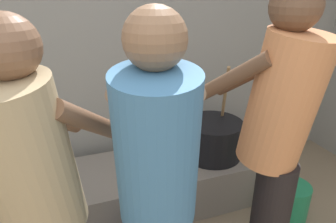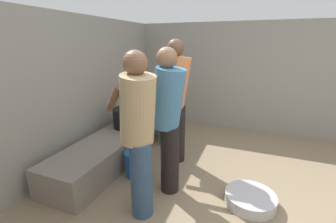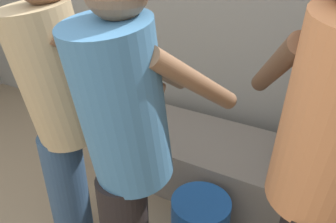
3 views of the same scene
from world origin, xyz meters
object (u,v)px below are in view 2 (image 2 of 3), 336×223
(cook_in_orange_shirt, at_px, (176,95))
(cook_in_blue_shirt, at_px, (167,114))
(cook_in_tan_shirt, at_px, (138,128))
(bucket_blue_plastic, at_px, (138,163))
(cooking_pot_main, at_px, (128,117))
(metal_mixing_bowl, at_px, (250,199))
(bucket_green_plastic, at_px, (168,134))

(cook_in_orange_shirt, bearing_deg, cook_in_blue_shirt, -167.43)
(cook_in_orange_shirt, distance_m, cook_in_tan_shirt, 1.08)
(cook_in_tan_shirt, xyz_separation_m, bucket_blue_plastic, (0.57, 0.34, -0.72))
(bucket_blue_plastic, bearing_deg, cook_in_blue_shirt, -107.12)
(cooking_pot_main, distance_m, bucket_blue_plastic, 0.85)
(cooking_pot_main, xyz_separation_m, bucket_blue_plastic, (-0.61, -0.49, -0.35))
(bucket_blue_plastic, height_order, metal_mixing_bowl, bucket_blue_plastic)
(cook_in_blue_shirt, distance_m, bucket_blue_plastic, 0.86)
(bucket_green_plastic, height_order, bucket_blue_plastic, bucket_blue_plastic)
(bucket_green_plastic, xyz_separation_m, metal_mixing_bowl, (-1.06, -1.32, -0.09))
(cook_in_tan_shirt, bearing_deg, cook_in_blue_shirt, -13.73)
(cook_in_orange_shirt, height_order, bucket_green_plastic, cook_in_orange_shirt)
(cook_in_orange_shirt, height_order, cook_in_blue_shirt, cook_in_orange_shirt)
(bucket_blue_plastic, bearing_deg, cook_in_orange_shirt, -29.93)
(cook_in_tan_shirt, height_order, bucket_blue_plastic, cook_in_tan_shirt)
(cook_in_tan_shirt, relative_size, bucket_green_plastic, 5.01)
(cook_in_blue_shirt, bearing_deg, cooking_pot_main, 51.40)
(bucket_green_plastic, bearing_deg, cooking_pot_main, 128.32)
(cook_in_orange_shirt, bearing_deg, cook_in_tan_shirt, -177.88)
(cooking_pot_main, xyz_separation_m, cook_in_blue_shirt, (-0.74, -0.93, 0.38))
(bucket_green_plastic, height_order, metal_mixing_bowl, bucket_green_plastic)
(metal_mixing_bowl, bearing_deg, cook_in_orange_shirt, 60.31)
(cook_in_orange_shirt, relative_size, cook_in_blue_shirt, 1.05)
(cook_in_tan_shirt, height_order, cook_in_blue_shirt, cook_in_blue_shirt)
(bucket_green_plastic, bearing_deg, cook_in_orange_shirt, -148.10)
(cooking_pot_main, height_order, metal_mixing_bowl, cooking_pot_main)
(cook_in_tan_shirt, bearing_deg, cooking_pot_main, 35.14)
(metal_mixing_bowl, bearing_deg, cooking_pot_main, 69.50)
(cook_in_orange_shirt, height_order, bucket_blue_plastic, cook_in_orange_shirt)
(cook_in_tan_shirt, xyz_separation_m, cook_in_blue_shirt, (0.43, -0.10, 0.01))
(cook_in_blue_shirt, distance_m, metal_mixing_bowl, 1.21)
(cooking_pot_main, bearing_deg, cook_in_tan_shirt, -144.86)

